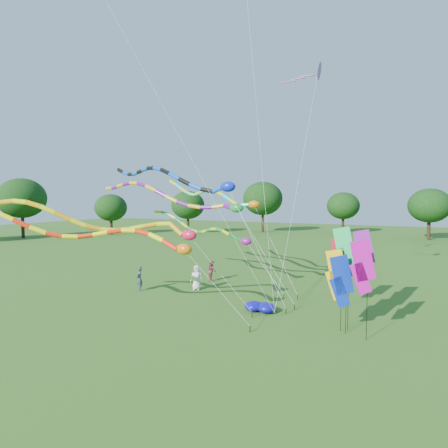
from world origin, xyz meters
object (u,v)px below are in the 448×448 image
at_px(tube_kite_orange, 117,223).
at_px(person_a, 197,278).
at_px(tube_kite_red, 104,234).
at_px(person_b, 139,279).
at_px(person_c, 212,271).
at_px(blue_nylon_heap, 261,305).

relative_size(tube_kite_orange, person_a, 7.24).
bearing_deg(tube_kite_red, tube_kite_orange, 88.69).
height_order(tube_kite_red, person_b, tube_kite_red).
distance_m(tube_kite_orange, person_b, 6.94).
distance_m(person_b, person_c, 5.76).
distance_m(tube_kite_orange, person_c, 10.73).
distance_m(tube_kite_red, person_b, 7.92).
bearing_deg(person_c, blue_nylon_heap, -174.68).
xyz_separation_m(blue_nylon_heap, person_a, (-5.73, 2.37, 0.58)).
bearing_deg(tube_kite_orange, tube_kite_red, -96.45).
relative_size(person_a, person_b, 1.02).
xyz_separation_m(tube_kite_red, person_c, (-0.19, 11.25, -3.76)).
relative_size(tube_kite_red, tube_kite_orange, 1.03).
bearing_deg(tube_kite_red, person_c, 71.36).
bearing_deg(person_a, person_c, 80.03).
bearing_deg(person_b, person_c, 96.01).
bearing_deg(tube_kite_red, blue_nylon_heap, 25.19).
distance_m(person_a, person_b, 3.90).
xyz_separation_m(person_a, person_b, (-3.34, -2.02, -0.02)).
height_order(tube_kite_orange, blue_nylon_heap, tube_kite_orange).
xyz_separation_m(person_b, person_c, (2.91, 4.97, -0.06)).
height_order(tube_kite_red, blue_nylon_heap, tube_kite_red).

